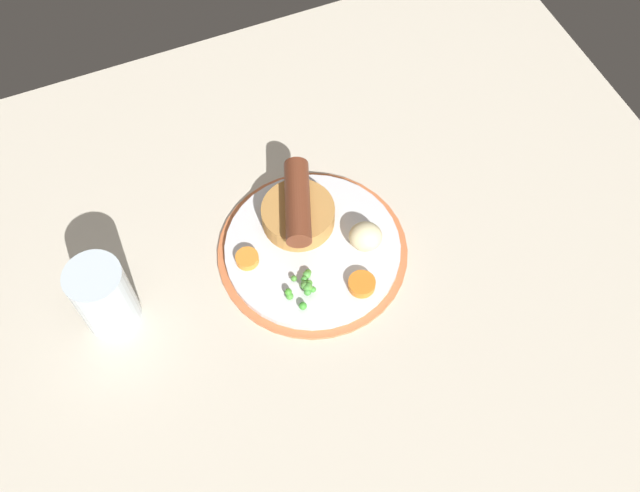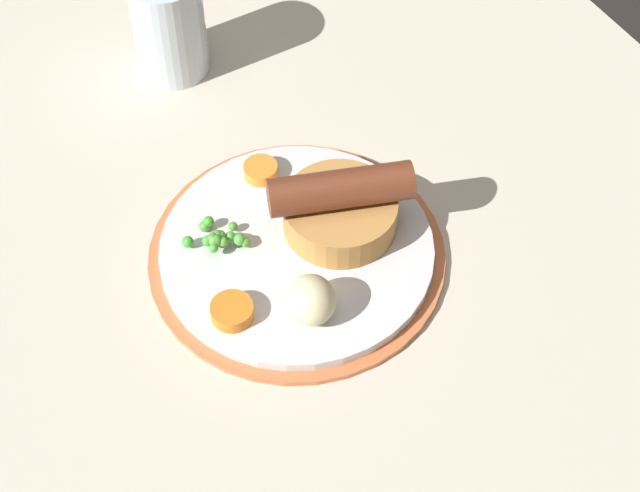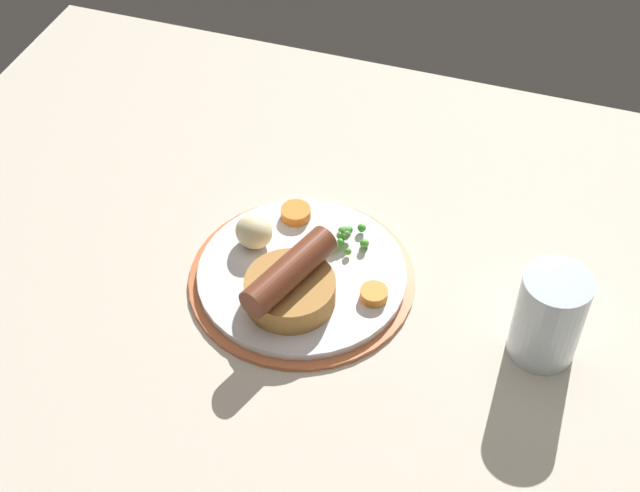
% 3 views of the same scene
% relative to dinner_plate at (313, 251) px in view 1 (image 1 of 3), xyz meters
% --- Properties ---
extents(dining_table, '(1.10, 0.80, 0.03)m').
position_rel_dinner_plate_xyz_m(dining_table, '(0.05, -0.00, -0.02)').
color(dining_table, beige).
rests_on(dining_table, ground).
extents(dinner_plate, '(0.23, 0.23, 0.01)m').
position_rel_dinner_plate_xyz_m(dinner_plate, '(0.00, 0.00, 0.00)').
color(dinner_plate, '#CC6B3D').
rests_on(dinner_plate, dining_table).
extents(sausage_pudding, '(0.09, 0.11, 0.06)m').
position_rel_dinner_plate_xyz_m(sausage_pudding, '(0.00, -0.04, 0.03)').
color(sausage_pudding, '#BC8442').
rests_on(sausage_pudding, dinner_plate).
extents(pea_pile, '(0.04, 0.05, 0.02)m').
position_rel_dinner_plate_xyz_m(pea_pile, '(0.03, 0.05, 0.02)').
color(pea_pile, '#56AA44').
rests_on(pea_pile, dinner_plate).
extents(potato_chunk_0, '(0.05, 0.05, 0.04)m').
position_rel_dinner_plate_xyz_m(potato_chunk_0, '(-0.06, 0.02, 0.03)').
color(potato_chunk_0, beige).
rests_on(potato_chunk_0, dinner_plate).
extents(carrot_slice_0, '(0.04, 0.04, 0.01)m').
position_rel_dinner_plate_xyz_m(carrot_slice_0, '(0.08, -0.01, 0.01)').
color(carrot_slice_0, orange).
rests_on(carrot_slice_0, dinner_plate).
extents(carrot_slice_5, '(0.04, 0.04, 0.01)m').
position_rel_dinner_plate_xyz_m(carrot_slice_5, '(-0.03, 0.07, 0.01)').
color(carrot_slice_5, orange).
rests_on(carrot_slice_5, dinner_plate).
extents(drinking_glass, '(0.06, 0.06, 0.10)m').
position_rel_dinner_plate_xyz_m(drinking_glass, '(0.25, -0.01, 0.04)').
color(drinking_glass, silver).
rests_on(drinking_glass, dining_table).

